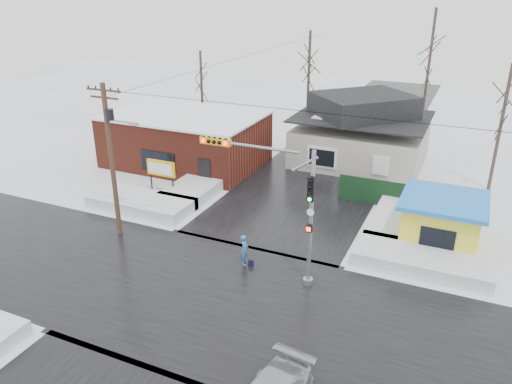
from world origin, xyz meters
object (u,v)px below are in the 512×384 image
at_px(pedestrian, 245,250).
at_px(marquee_sign, 161,169).
at_px(traffic_signal, 280,196).
at_px(utility_pole, 112,153).
at_px(kiosk, 441,221).

bearing_deg(pedestrian, marquee_sign, 41.89).
bearing_deg(marquee_sign, traffic_signal, -29.72).
height_order(utility_pole, marquee_sign, utility_pole).
distance_m(traffic_signal, kiosk, 10.43).
distance_m(kiosk, pedestrian, 11.32).
bearing_deg(traffic_signal, pedestrian, 167.99).
relative_size(traffic_signal, pedestrian, 4.13).
bearing_deg(kiosk, utility_pole, -159.56).
distance_m(utility_pole, kiosk, 18.95).
bearing_deg(utility_pole, pedestrian, -0.56).
relative_size(utility_pole, kiosk, 1.96).
xyz_separation_m(utility_pole, kiosk, (17.43, 6.49, -3.65)).
bearing_deg(utility_pole, marquee_sign, 100.13).
bearing_deg(kiosk, traffic_signal, -135.16).
bearing_deg(utility_pole, traffic_signal, -2.95).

